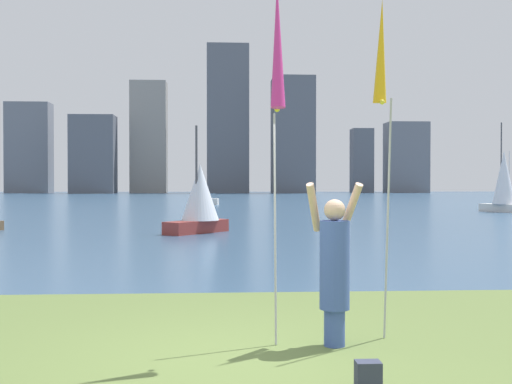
{
  "coord_description": "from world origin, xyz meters",
  "views": [
    {
      "loc": [
        -0.2,
        -6.37,
        1.82
      ],
      "look_at": [
        1.19,
        18.07,
        1.45
      ],
      "focal_mm": 43.57,
      "sensor_mm": 36.0,
      "label": 1
    }
  ],
  "objects_px": {
    "sailboat_1": "(509,198)",
    "sailboat_4": "(208,201)",
    "sailboat_7": "(503,183)",
    "person": "(334,266)",
    "kite_flag_right": "(381,59)",
    "sailboat_0": "(199,199)",
    "kite_flag_left": "(277,50)",
    "bag": "(368,375)"
  },
  "relations": [
    {
      "from": "person",
      "to": "kite_flag_right",
      "type": "height_order",
      "value": "kite_flag_right"
    },
    {
      "from": "person",
      "to": "kite_flag_right",
      "type": "bearing_deg",
      "value": 44.73
    },
    {
      "from": "sailboat_1",
      "to": "sailboat_4",
      "type": "distance_m",
      "value": 30.66
    },
    {
      "from": "kite_flag_left",
      "to": "sailboat_1",
      "type": "xyz_separation_m",
      "value": [
        27.79,
        52.9,
        -2.9
      ]
    },
    {
      "from": "kite_flag_right",
      "to": "sailboat_4",
      "type": "xyz_separation_m",
      "value": [
        -2.97,
        43.8,
        -3.0
      ]
    },
    {
      "from": "kite_flag_right",
      "to": "sailboat_4",
      "type": "height_order",
      "value": "kite_flag_right"
    },
    {
      "from": "person",
      "to": "sailboat_4",
      "type": "xyz_separation_m",
      "value": [
        -2.32,
        44.29,
        -0.6
      ]
    },
    {
      "from": "kite_flag_right",
      "to": "sailboat_7",
      "type": "height_order",
      "value": "sailboat_7"
    },
    {
      "from": "sailboat_0",
      "to": "sailboat_7",
      "type": "distance_m",
      "value": 23.52
    },
    {
      "from": "sailboat_1",
      "to": "sailboat_4",
      "type": "xyz_separation_m",
      "value": [
        -29.46,
        -8.51,
        -0.06
      ]
    },
    {
      "from": "person",
      "to": "sailboat_1",
      "type": "distance_m",
      "value": 59.36
    },
    {
      "from": "sailboat_0",
      "to": "kite_flag_right",
      "type": "bearing_deg",
      "value": -80.04
    },
    {
      "from": "kite_flag_right",
      "to": "bag",
      "type": "bearing_deg",
      "value": -107.63
    },
    {
      "from": "person",
      "to": "bag",
      "type": "distance_m",
      "value": 1.64
    },
    {
      "from": "sailboat_1",
      "to": "sailboat_7",
      "type": "xyz_separation_m",
      "value": [
        -10.93,
        -22.18,
        1.47
      ]
    },
    {
      "from": "kite_flag_right",
      "to": "sailboat_1",
      "type": "distance_m",
      "value": 58.71
    },
    {
      "from": "kite_flag_right",
      "to": "bag",
      "type": "height_order",
      "value": "kite_flag_right"
    },
    {
      "from": "bag",
      "to": "sailboat_7",
      "type": "relative_size",
      "value": 0.04
    },
    {
      "from": "sailboat_4",
      "to": "sailboat_7",
      "type": "bearing_deg",
      "value": -36.43
    },
    {
      "from": "bag",
      "to": "sailboat_0",
      "type": "height_order",
      "value": "sailboat_0"
    },
    {
      "from": "kite_flag_left",
      "to": "sailboat_7",
      "type": "bearing_deg",
      "value": 61.24
    },
    {
      "from": "kite_flag_right",
      "to": "kite_flag_left",
      "type": "bearing_deg",
      "value": -155.49
    },
    {
      "from": "kite_flag_left",
      "to": "sailboat_0",
      "type": "bearing_deg",
      "value": 95.0
    },
    {
      "from": "kite_flag_right",
      "to": "sailboat_0",
      "type": "relative_size",
      "value": 1.03
    },
    {
      "from": "person",
      "to": "sailboat_7",
      "type": "height_order",
      "value": "sailboat_7"
    },
    {
      "from": "sailboat_0",
      "to": "sailboat_7",
      "type": "height_order",
      "value": "sailboat_7"
    },
    {
      "from": "person",
      "to": "sailboat_7",
      "type": "xyz_separation_m",
      "value": [
        16.21,
        30.61,
        0.94
      ]
    },
    {
      "from": "sailboat_1",
      "to": "sailboat_7",
      "type": "distance_m",
      "value": 24.77
    },
    {
      "from": "sailboat_0",
      "to": "sailboat_7",
      "type": "xyz_separation_m",
      "value": [
        18.25,
        14.82,
        0.61
      ]
    },
    {
      "from": "person",
      "to": "sailboat_7",
      "type": "bearing_deg",
      "value": 70.11
    },
    {
      "from": "sailboat_0",
      "to": "sailboat_1",
      "type": "xyz_separation_m",
      "value": [
        29.18,
        37.0,
        -0.87
      ]
    },
    {
      "from": "person",
      "to": "bag",
      "type": "height_order",
      "value": "person"
    },
    {
      "from": "kite_flag_right",
      "to": "person",
      "type": "bearing_deg",
      "value": -143.29
    },
    {
      "from": "sailboat_4",
      "to": "sailboat_7",
      "type": "xyz_separation_m",
      "value": [
        18.53,
        -13.68,
        1.54
      ]
    },
    {
      "from": "person",
      "to": "kite_flag_left",
      "type": "bearing_deg",
      "value": -162.55
    },
    {
      "from": "kite_flag_left",
      "to": "sailboat_1",
      "type": "relative_size",
      "value": 0.82
    },
    {
      "from": "bag",
      "to": "sailboat_0",
      "type": "bearing_deg",
      "value": 96.86
    },
    {
      "from": "kite_flag_left",
      "to": "kite_flag_right",
      "type": "height_order",
      "value": "kite_flag_left"
    },
    {
      "from": "sailboat_7",
      "to": "person",
      "type": "bearing_deg",
      "value": -117.91
    },
    {
      "from": "kite_flag_right",
      "to": "sailboat_4",
      "type": "bearing_deg",
      "value": 93.88
    },
    {
      "from": "sailboat_7",
      "to": "sailboat_0",
      "type": "bearing_deg",
      "value": -140.93
    },
    {
      "from": "bag",
      "to": "sailboat_1",
      "type": "relative_size",
      "value": 0.05
    }
  ]
}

